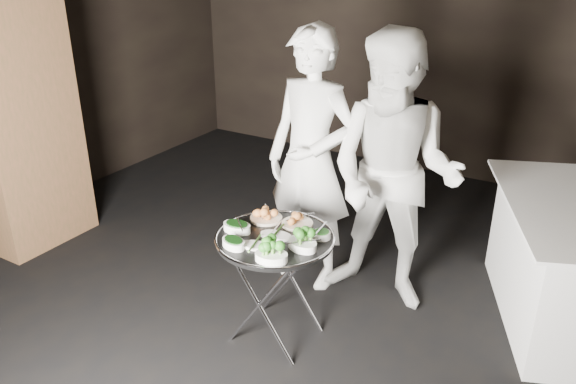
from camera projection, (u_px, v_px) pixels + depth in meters
The scene contains 16 objects.
floor at pixel (259, 358), 3.44m from camera, with size 6.00×7.00×0.05m, color black.
wall_back at pixel (452, 31), 5.58m from camera, with size 6.00×0.05×3.00m, color black.
tray_stand at pixel (275, 283), 3.44m from camera, with size 0.48×0.40×0.70m.
serving_tray at pixel (275, 238), 3.31m from camera, with size 0.71×0.71×0.04m.
potato_plate_a at pixel (266, 215), 3.50m from camera, with size 0.20×0.20×0.07m.
potato_plate_b at pixel (297, 220), 3.43m from camera, with size 0.20×0.20×0.07m.
greens_bowl at pixel (322, 234), 3.28m from camera, with size 0.11×0.11×0.06m.
asparagus_plate_a at pixel (276, 234), 3.29m from camera, with size 0.21×0.14×0.04m.
asparagus_plate_b at pixel (255, 245), 3.19m from camera, with size 0.19×0.14×0.04m.
spinach_bowl_a at pixel (237, 226), 3.36m from camera, with size 0.18×0.12×0.07m.
spinach_bowl_b at pixel (233, 242), 3.18m from camera, with size 0.19×0.15×0.07m.
broccoli_bowl_a at pixel (302, 243), 3.17m from camera, with size 0.21×0.17×0.08m.
broccoli_bowl_b at pixel (271, 255), 3.04m from camera, with size 0.21×0.18×0.08m.
serving_utensils at pixel (283, 225), 3.33m from camera, with size 0.59×0.43×0.01m.
waiter_left at pixel (311, 161), 3.87m from camera, with size 0.67×0.44×1.85m, color silver.
waiter_right at pixel (394, 176), 3.61m from camera, with size 0.90×0.70×1.86m, color silver.
Camera 1 is at (1.55, -2.25, 2.31)m, focal length 35.00 mm.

